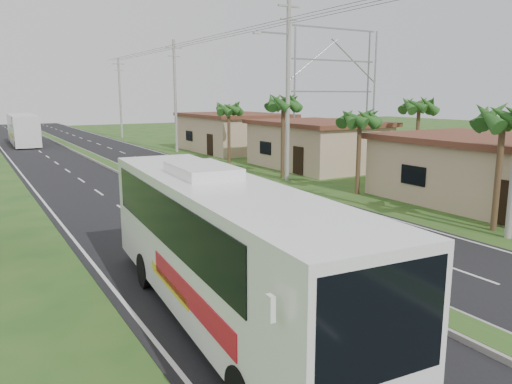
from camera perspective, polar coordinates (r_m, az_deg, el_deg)
ground at (r=15.03m, az=15.18°, el=-11.51°), size 180.00×180.00×0.00m
road_asphalt at (r=31.77m, az=-11.37°, el=0.55°), size 14.00×160.00×0.02m
median_strip at (r=31.76m, az=-11.37°, el=0.72°), size 1.20×160.00×0.18m
lane_edge_left at (r=30.32m, az=-23.40°, el=-0.66°), size 0.12×160.00×0.01m
lane_edge_right at (r=34.49m, az=-0.80°, el=1.57°), size 0.12×160.00×0.01m
shop_near at (r=28.96m, az=26.46°, el=2.15°), size 8.60×12.60×3.52m
shop_mid at (r=39.91m, az=6.94°, el=5.47°), size 7.60×10.60×3.67m
shop_far at (r=51.70m, az=-2.55°, el=6.87°), size 8.60×11.60×3.82m
palm_verge_a at (r=22.89m, az=26.44°, el=7.58°), size 2.40×2.40×5.45m
palm_verge_b at (r=29.12m, az=11.80°, el=8.22°), size 2.40×2.40×5.05m
palm_verge_c at (r=34.27m, az=3.12°, el=10.10°), size 2.40×2.40×5.85m
palm_verge_d at (r=42.31m, az=-3.14°, el=9.50°), size 2.40×2.40×5.25m
palm_behind_shop at (r=36.97m, az=18.15°, el=9.35°), size 2.40×2.40×5.65m
utility_pole_b at (r=33.26m, az=3.63°, el=12.02°), size 3.20×0.28×12.00m
utility_pole_c at (r=51.09m, az=-9.22°, el=10.89°), size 1.60×0.28×11.00m
utility_pole_d at (r=70.10m, az=-15.27°, el=10.44°), size 1.60×0.28×10.50m
billboard_lattice at (r=50.98m, az=8.84°, el=12.20°), size 10.18×1.18×12.07m
coach_bus_main at (r=12.40m, az=-4.18°, el=-5.55°), size 3.36×12.14×3.88m
coach_bus_far at (r=63.58m, az=-25.10°, el=6.66°), size 2.85×11.94×3.46m
motorcyclist at (r=19.39m, az=1.57°, el=-3.26°), size 1.61×0.47×2.34m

